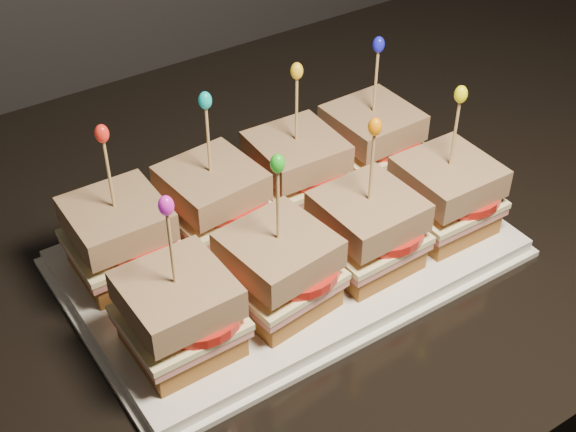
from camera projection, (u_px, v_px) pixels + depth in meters
cabinet at (452, 369)px, 1.29m from camera, size 2.58×0.67×0.87m
granite_slab at (499, 129)px, 1.00m from camera, size 2.62×0.71×0.04m
platter at (288, 253)px, 0.78m from camera, size 0.41×0.25×0.02m
platter_rim at (288, 258)px, 0.78m from camera, size 0.42×0.26×0.01m
sandwich_0_bread_bot at (123, 259)px, 0.74m from camera, size 0.08×0.08×0.02m
sandwich_0_ham at (121, 247)px, 0.73m from camera, size 0.09×0.09×0.01m
sandwich_0_cheese at (120, 241)px, 0.73m from camera, size 0.09×0.09×0.01m
sandwich_0_tomato at (134, 233)px, 0.72m from camera, size 0.08×0.08×0.01m
sandwich_0_bread_top at (116, 219)px, 0.71m from camera, size 0.08×0.08×0.03m
sandwich_0_pick at (110, 178)px, 0.68m from camera, size 0.00×0.00×0.09m
sandwich_0_frill at (102, 134)px, 0.65m from camera, size 0.01×0.01×0.02m
sandwich_1_bread_bot at (214, 223)px, 0.78m from camera, size 0.09×0.09×0.02m
sandwich_1_ham at (213, 211)px, 0.77m from camera, size 0.10×0.09×0.01m
sandwich_1_cheese at (213, 205)px, 0.77m from camera, size 0.10×0.10×0.01m
sandwich_1_tomato at (227, 198)px, 0.76m from camera, size 0.08×0.08×0.01m
sandwich_1_bread_top at (211, 183)px, 0.75m from camera, size 0.09×0.09×0.03m
sandwich_1_pick at (208, 144)px, 0.72m from camera, size 0.00×0.00×0.09m
sandwich_1_frill at (205, 100)px, 0.70m from camera, size 0.01×0.01×0.02m
sandwich_2_bread_bot at (296, 190)px, 0.82m from camera, size 0.08×0.08×0.02m
sandwich_2_ham at (296, 178)px, 0.81m from camera, size 0.09×0.09×0.01m
sandwich_2_cheese at (296, 173)px, 0.81m from camera, size 0.09×0.09×0.01m
sandwich_2_tomato at (309, 166)px, 0.81m from camera, size 0.08×0.08×0.01m
sandwich_2_bread_top at (296, 151)px, 0.79m from camera, size 0.09×0.09×0.03m
sandwich_2_pick at (297, 113)px, 0.77m from camera, size 0.00×0.00×0.09m
sandwich_2_frill at (297, 71)px, 0.74m from camera, size 0.01×0.01×0.02m
sandwich_3_bread_bot at (370, 161)px, 0.87m from camera, size 0.08×0.08×0.02m
sandwich_3_ham at (371, 149)px, 0.86m from camera, size 0.09×0.09×0.01m
sandwich_3_cheese at (371, 144)px, 0.85m from camera, size 0.09×0.09×0.01m
sandwich_3_tomato at (384, 137)px, 0.85m from camera, size 0.08×0.08×0.01m
sandwich_3_bread_top at (373, 123)px, 0.84m from camera, size 0.08×0.08×0.03m
sandwich_3_pick at (376, 85)px, 0.81m from camera, size 0.00×0.00×0.09m
sandwich_3_frill at (379, 45)px, 0.78m from camera, size 0.01×0.01×0.02m
sandwich_4_bread_bot at (182, 336)px, 0.66m from camera, size 0.08×0.08×0.02m
sandwich_4_ham at (180, 323)px, 0.66m from camera, size 0.09×0.09×0.01m
sandwich_4_cheese at (179, 317)px, 0.65m from camera, size 0.09×0.09×0.01m
sandwich_4_tomato at (195, 309)px, 0.65m from camera, size 0.08×0.08×0.01m
sandwich_4_bread_top at (177, 294)px, 0.63m from camera, size 0.08×0.08×0.03m
sandwich_4_pick at (172, 253)px, 0.61m from camera, size 0.00×0.00×0.09m
sandwich_4_frill at (166, 206)px, 0.58m from camera, size 0.01×0.01×0.02m
sandwich_5_bread_bot at (279, 292)px, 0.71m from camera, size 0.09×0.09×0.02m
sandwich_5_ham at (279, 279)px, 0.70m from camera, size 0.10×0.10×0.01m
sandwich_5_cheese at (279, 273)px, 0.69m from camera, size 0.10×0.10×0.01m
sandwich_5_tomato at (294, 265)px, 0.69m from camera, size 0.08×0.08×0.01m
sandwich_5_bread_top at (278, 250)px, 0.68m from camera, size 0.09×0.09×0.03m
sandwich_5_pick at (278, 209)px, 0.65m from camera, size 0.00×0.00×0.09m
sandwich_5_frill at (278, 164)px, 0.62m from camera, size 0.01×0.01×0.02m
sandwich_6_bread_bot at (365, 252)px, 0.75m from camera, size 0.08×0.08×0.02m
sandwich_6_ham at (366, 239)px, 0.74m from camera, size 0.09×0.09×0.01m
sandwich_6_cheese at (366, 234)px, 0.73m from camera, size 0.09×0.09×0.01m
sandwich_6_tomato at (381, 226)px, 0.73m from camera, size 0.08×0.08×0.01m
sandwich_6_bread_top at (368, 211)px, 0.72m from camera, size 0.09×0.09×0.03m
sandwich_6_pick at (371, 171)px, 0.69m from camera, size 0.00×0.00×0.09m
sandwich_6_frill at (375, 127)px, 0.66m from camera, size 0.01×0.01×0.02m
sandwich_7_bread_bot at (442, 216)px, 0.79m from camera, size 0.08×0.08×0.02m
sandwich_7_ham at (444, 204)px, 0.78m from camera, size 0.09×0.09×0.01m
sandwich_7_cheese at (445, 198)px, 0.78m from camera, size 0.09×0.09×0.01m
sandwich_7_tomato at (459, 191)px, 0.77m from camera, size 0.08×0.08×0.01m
sandwich_7_bread_top at (448, 177)px, 0.76m from camera, size 0.08×0.08×0.03m
sandwich_7_pick at (454, 137)px, 0.73m from camera, size 0.00×0.00×0.09m
sandwich_7_frill at (461, 94)px, 0.70m from camera, size 0.01×0.01×0.02m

